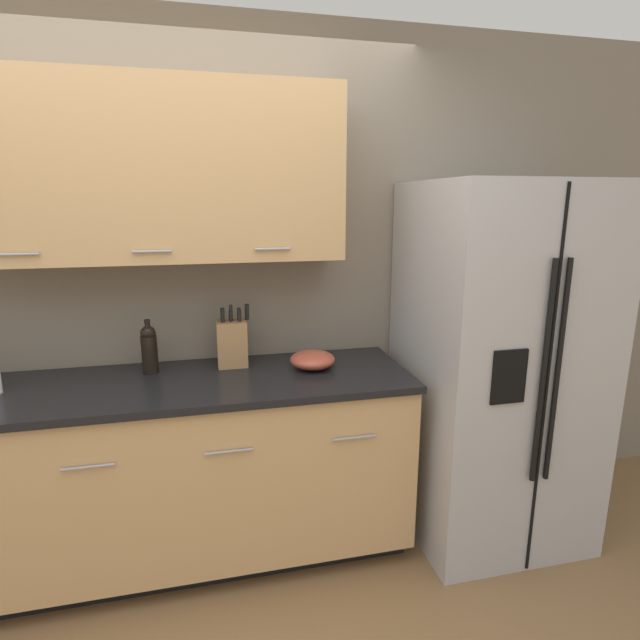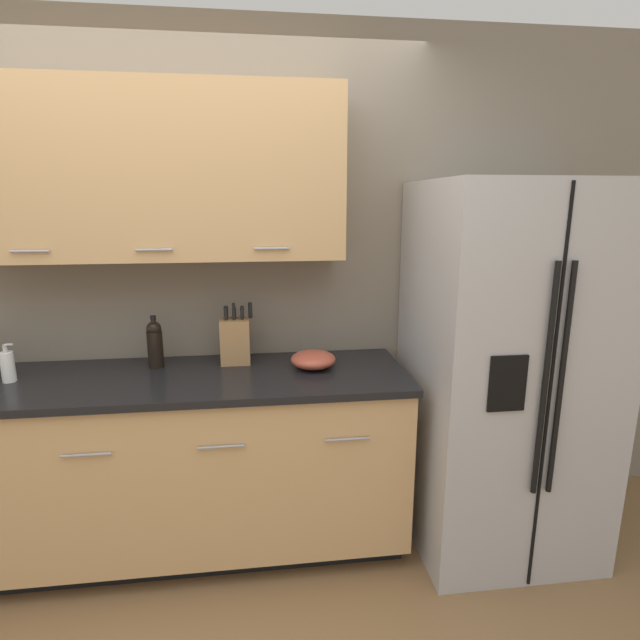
% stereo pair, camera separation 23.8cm
% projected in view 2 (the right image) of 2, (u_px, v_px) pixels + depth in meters
% --- Properties ---
extents(wall_back, '(10.00, 0.39, 2.60)m').
position_uv_depth(wall_back, '(177.00, 261.00, 2.52)').
color(wall_back, gray).
rests_on(wall_back, ground_plane).
extents(counter_unit, '(2.30, 0.64, 0.93)m').
position_uv_depth(counter_unit, '(171.00, 464.00, 2.46)').
color(counter_unit, black).
rests_on(counter_unit, ground_plane).
extents(refrigerator, '(0.85, 0.82, 1.83)m').
position_uv_depth(refrigerator, '(503.00, 371.00, 2.47)').
color(refrigerator, '#B2B2B5').
rests_on(refrigerator, ground_plane).
extents(knife_block, '(0.16, 0.11, 0.32)m').
position_uv_depth(knife_block, '(235.00, 340.00, 2.51)').
color(knife_block, '#A87A4C').
rests_on(knife_block, counter_unit).
extents(wine_bottle, '(0.08, 0.08, 0.26)m').
position_uv_depth(wine_bottle, '(155.00, 343.00, 2.45)').
color(wine_bottle, black).
rests_on(wine_bottle, counter_unit).
extents(soap_dispenser, '(0.06, 0.06, 0.18)m').
position_uv_depth(soap_dispenser, '(8.00, 366.00, 2.26)').
color(soap_dispenser, white).
rests_on(soap_dispenser, counter_unit).
extents(mixing_bowl, '(0.22, 0.22, 0.09)m').
position_uv_depth(mixing_bowl, '(313.00, 359.00, 2.46)').
color(mixing_bowl, '#B24C38').
rests_on(mixing_bowl, counter_unit).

